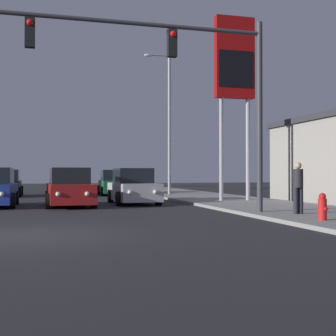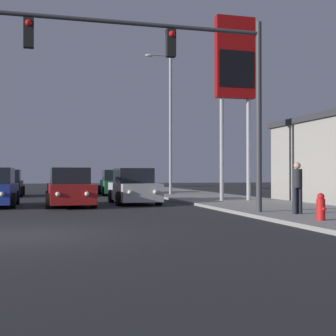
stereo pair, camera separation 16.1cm
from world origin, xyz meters
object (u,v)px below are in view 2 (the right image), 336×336
Objects in this scene: traffic_light_mast at (184,70)px; gas_station_sign at (235,68)px; car_black at (7,184)px; car_red at (70,189)px; car_green at (115,184)px; car_grey at (66,184)px; car_silver at (134,188)px; pedestrian_on_sidewalk at (297,186)px; fire_hydrant at (321,207)px; street_lamp at (169,116)px.

gas_station_sign is at bearing 55.35° from traffic_light_mast.
car_red is at bearing 108.13° from car_black.
car_green and car_grey have the same top height.
pedestrian_on_sidewalk is at bearing 113.71° from car_silver.
car_green reaches higher than fire_hydrant.
gas_station_sign is (11.36, -9.68, 5.86)m from car_black.
street_lamp is (3.16, 14.17, 0.31)m from traffic_light_mast.
street_lamp reaches higher than pedestrian_on_sidewalk.
fire_hydrant is (6.22, -19.53, -0.27)m from car_grey.
pedestrian_on_sidewalk is (6.88, -7.15, 0.27)m from car_red.
pedestrian_on_sidewalk is (3.87, -8.25, 0.27)m from car_silver.
traffic_light_mast reaches higher than fire_hydrant.
car_red is at bearing -176.15° from gas_station_sign.
car_silver is 10.86m from fire_hydrant.
car_red is at bearing 18.70° from car_silver.
car_black reaches higher than fire_hydrant.
car_red is 11.27m from street_lamp.
car_grey is at bearing 128.33° from gas_station_sign.
car_green is 19.86m from fire_hydrant.
car_grey is at bearing -74.48° from car_silver.
traffic_light_mast reaches higher than car_grey.
car_grey is 5.71× the size of fire_hydrant.
traffic_light_mast reaches higher than car_black.
gas_station_sign is (4.57, 6.62, 1.81)m from traffic_light_mast.
car_green is at bearing 142.59° from street_lamp.
street_lamp is at bearing 144.24° from car_green.
traffic_light_mast is at bearing 102.70° from car_grey.
car_red is 2.60× the size of pedestrian_on_sidewalk.
gas_station_sign is 9.56m from pedestrian_on_sidewalk.
traffic_light_mast reaches higher than car_red.
gas_station_sign reaches higher than traffic_light_mast.
car_red is at bearing 90.64° from car_grey.
car_silver and car_grey have the same top height.
street_lamp and gas_station_sign have the same top height.
car_silver is at bearing 88.90° from car_green.
car_grey is at bearing 107.67° from fire_hydrant.
gas_station_sign is (7.74, -9.79, 5.86)m from car_grey.
car_silver is 11.15m from car_black.
car_green is at bearing -176.25° from car_grey.
car_red and car_silver have the same top height.
traffic_light_mast is at bearing -102.56° from street_lamp.
pedestrian_on_sidewalk is (0.35, -15.24, -4.08)m from street_lamp.
traffic_light_mast is at bearing 163.05° from pedestrian_on_sidewalk.
pedestrian_on_sidewalk reaches higher than fire_hydrant.
pedestrian_on_sidewalk is at bearing 112.68° from car_grey.
street_lamp is 5.39× the size of pedestrian_on_sidewalk.
pedestrian_on_sidewalk is (0.45, 2.05, 0.55)m from fire_hydrant.
pedestrian_on_sidewalk reaches higher than car_grey.
fire_hydrant is (9.84, -19.42, -0.27)m from car_black.
traffic_light_mast reaches higher than pedestrian_on_sidewalk.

